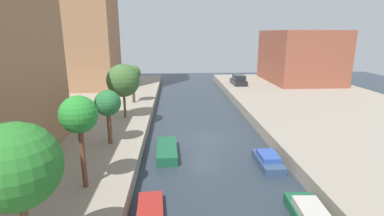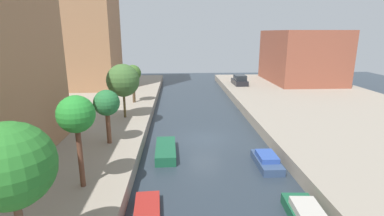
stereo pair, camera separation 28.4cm
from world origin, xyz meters
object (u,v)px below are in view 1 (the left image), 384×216
object	(u,v)px
moored_boat_left_2	(167,151)
moored_boat_right_2	(268,160)
street_tree_4	(132,74)
street_tree_2	(108,104)
street_tree_3	(123,81)
street_tree_1	(79,116)
parked_car	(239,81)
low_block_right	(300,56)
street_tree_0	(16,167)

from	to	relation	value
moored_boat_left_2	moored_boat_right_2	distance (m)	7.33
street_tree_4	moored_boat_right_2	world-z (taller)	street_tree_4
street_tree_2	street_tree_3	size ratio (longest dim) A/B	0.78
street_tree_1	parked_car	bearing A→B (deg)	63.94
low_block_right	street_tree_3	xyz separation A→B (m)	(-25.32, -19.86, -0.55)
street_tree_2	moored_boat_right_2	distance (m)	11.92
parked_car	moored_boat_left_2	bearing A→B (deg)	-113.82
street_tree_0	moored_boat_left_2	distance (m)	13.46
street_tree_4	moored_boat_right_2	distance (m)	19.24
street_tree_0	moored_boat_left_2	xyz separation A→B (m)	(4.12, 11.94, -4.65)
street_tree_0	street_tree_4	world-z (taller)	street_tree_0
street_tree_3	street_tree_4	world-z (taller)	street_tree_3
street_tree_0	moored_boat_left_2	size ratio (longest dim) A/B	1.27
moored_boat_left_2	street_tree_4	bearing A→B (deg)	107.57
street_tree_4	moored_boat_left_2	size ratio (longest dim) A/B	1.03
street_tree_2	street_tree_4	xyz separation A→B (m)	(-0.00, 12.88, 0.35)
street_tree_0	moored_boat_left_2	world-z (taller)	street_tree_0
moored_boat_left_2	parked_car	bearing A→B (deg)	66.18
parked_car	street_tree_2	bearing A→B (deg)	-121.62
street_tree_1	parked_car	size ratio (longest dim) A/B	1.18
street_tree_4	low_block_right	bearing A→B (deg)	28.37
moored_boat_left_2	moored_boat_right_2	xyz separation A→B (m)	(7.00, -2.17, 0.01)
street_tree_2	moored_boat_right_2	size ratio (longest dim) A/B	1.16
street_tree_0	street_tree_2	world-z (taller)	street_tree_0
street_tree_2	street_tree_3	world-z (taller)	street_tree_3
parked_car	moored_boat_right_2	size ratio (longest dim) A/B	1.22
street_tree_2	parked_car	xyz separation A→B (m)	(14.77, 23.99, -2.34)
street_tree_3	street_tree_4	xyz separation A→B (m)	(-0.00, 6.19, -0.24)
street_tree_1	street_tree_4	world-z (taller)	street_tree_1
low_block_right	street_tree_0	xyz separation A→B (m)	(-25.32, -38.63, -0.12)
street_tree_0	street_tree_2	size ratio (longest dim) A/B	1.35
moored_boat_right_2	street_tree_1	bearing A→B (deg)	-160.62
street_tree_1	street_tree_3	size ratio (longest dim) A/B	0.96
parked_car	street_tree_1	bearing A→B (deg)	-116.06
street_tree_3	low_block_right	bearing A→B (deg)	38.11
low_block_right	street_tree_4	distance (m)	28.79
street_tree_1	street_tree_2	distance (m)	6.29
low_block_right	street_tree_1	bearing A→B (deg)	-127.69
low_block_right	street_tree_4	bearing A→B (deg)	-151.63
moored_boat_left_2	street_tree_0	bearing A→B (deg)	-109.04
low_block_right	street_tree_4	world-z (taller)	low_block_right
street_tree_1	parked_car	world-z (taller)	street_tree_1
street_tree_1	moored_boat_left_2	distance (m)	8.64
low_block_right	parked_car	distance (m)	11.40
parked_car	moored_boat_right_2	bearing A→B (deg)	-97.91
moored_boat_left_2	street_tree_3	bearing A→B (deg)	121.12
street_tree_3	moored_boat_left_2	size ratio (longest dim) A/B	1.21
street_tree_1	moored_boat_left_2	xyz separation A→B (m)	(4.12, 6.08, -4.54)
moored_boat_left_2	street_tree_2	bearing A→B (deg)	178.08
street_tree_3	street_tree_4	bearing A→B (deg)	90.00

